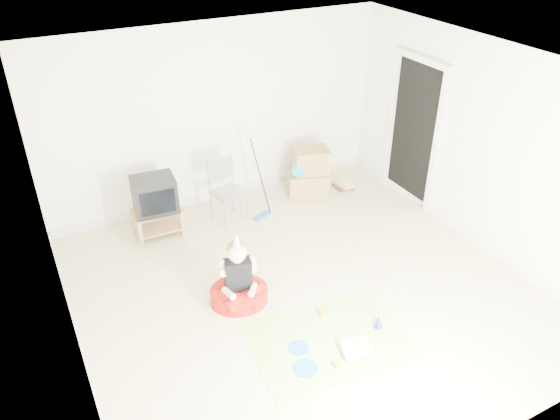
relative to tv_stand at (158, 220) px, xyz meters
name	(u,v)px	position (x,y,z in m)	size (l,w,h in m)	color
ground	(303,289)	(1.15, -1.90, -0.24)	(5.00, 5.00, 0.00)	beige
doorway_recess	(414,134)	(3.63, -0.70, 0.79)	(0.02, 0.90, 2.05)	black
tv_stand	(158,220)	(0.00, 0.00, 0.00)	(0.63, 0.40, 0.39)	#976B44
crt_tv	(154,195)	(0.00, 0.00, 0.39)	(0.54, 0.45, 0.47)	black
folding_chair	(229,192)	(0.99, -0.09, 0.21)	(0.48, 0.46, 0.91)	#949499
cardboard_boxes	(308,173)	(2.35, 0.05, 0.12)	(0.71, 0.62, 0.74)	olive
floor_mop	(261,201)	(1.43, -0.23, 0.03)	(0.29, 0.35, 1.10)	blue
book_pile	(343,186)	(2.93, -0.05, -0.19)	(0.24, 0.30, 0.10)	#287933
seated_woman	(239,287)	(0.40, -1.76, -0.03)	(0.79, 0.79, 0.94)	#AB160F
party_mat	(329,340)	(0.97, -2.75, -0.23)	(1.63, 1.18, 0.01)	#FF3592
birthday_cake	(356,349)	(1.13, -3.02, -0.20)	(0.34, 0.30, 0.14)	white
blue_plate_near	(299,348)	(0.64, -2.71, -0.23)	(0.21, 0.21, 0.01)	blue
blue_plate_far	(306,368)	(0.57, -2.98, -0.22)	(0.24, 0.24, 0.01)	blue
orange_cup_near	(322,313)	(1.11, -2.40, -0.19)	(0.07, 0.07, 0.08)	orange
orange_cup_far	(338,364)	(0.86, -3.11, -0.20)	(0.06, 0.06, 0.07)	orange
blue_party_hat	(379,322)	(1.54, -2.83, -0.16)	(0.10, 0.10, 0.15)	#1A3ABB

